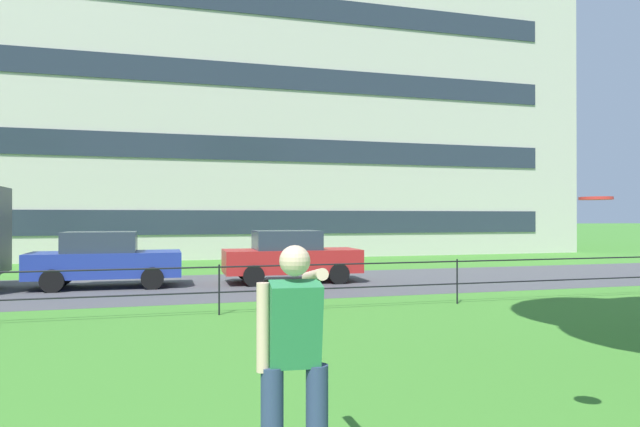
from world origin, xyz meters
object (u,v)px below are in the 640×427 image
at_px(apartment_building_background, 249,104).
at_px(frisbee, 596,198).
at_px(person_thrower, 294,358).
at_px(car_blue_center, 105,259).
at_px(car_red_far_left, 290,256).

bearing_deg(apartment_building_background, frisbee, -93.84).
height_order(frisbee, apartment_building_background, apartment_building_background).
bearing_deg(apartment_building_background, person_thrower, -98.68).
bearing_deg(car_blue_center, frisbee, -69.70).
distance_m(frisbee, apartment_building_background, 31.17).
bearing_deg(car_blue_center, car_red_far_left, -2.06).
bearing_deg(car_red_far_left, person_thrower, -103.18).
relative_size(car_red_far_left, apartment_building_background, 0.12).
xyz_separation_m(person_thrower, frisbee, (2.60, 0.02, 1.16)).
xyz_separation_m(person_thrower, car_red_far_left, (3.01, 12.84, -0.16)).
relative_size(frisbee, apartment_building_background, 0.01).
distance_m(car_red_far_left, apartment_building_background, 19.35).
distance_m(frisbee, car_blue_center, 13.93).
xyz_separation_m(frisbee, apartment_building_background, (2.04, 30.38, 6.63)).
xyz_separation_m(car_red_far_left, apartment_building_background, (1.64, 17.57, 7.95)).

